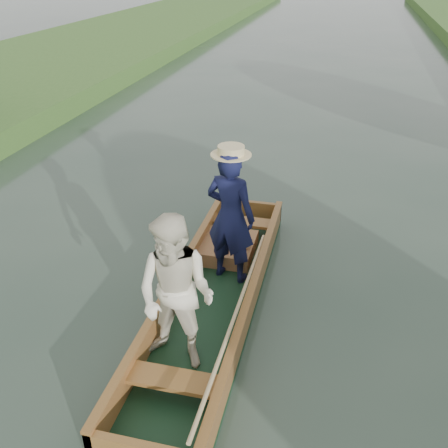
# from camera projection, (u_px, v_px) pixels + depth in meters

# --- Properties ---
(ground) EXTENTS (120.00, 120.00, 0.00)m
(ground) POSITION_uv_depth(u_px,v_px,m) (213.00, 308.00, 6.62)
(ground) COLOR #283D30
(ground) RESTS_ON ground
(trees_far) EXTENTS (21.10, 3.64, 4.58)m
(trees_far) POSITION_uv_depth(u_px,v_px,m) (329.00, 52.00, 8.15)
(trees_far) COLOR #47331E
(trees_far) RESTS_ON ground
(punt) EXTENTS (1.17, 5.00, 2.02)m
(punt) POSITION_uv_depth(u_px,v_px,m) (206.00, 272.00, 6.11)
(punt) COLOR black
(punt) RESTS_ON ground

